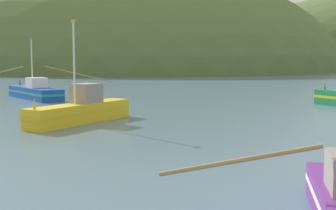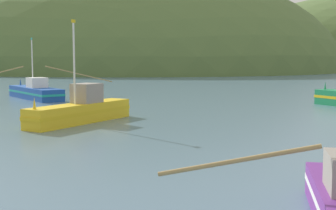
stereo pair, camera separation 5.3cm
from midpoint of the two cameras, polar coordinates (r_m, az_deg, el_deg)
hill_far_left at (r=160.46m, az=-6.60°, el=4.24°), size 146.58×117.27×66.86m
fishing_boat_yellow at (r=31.48m, az=-10.35°, el=-0.61°), size 4.08×8.91×6.65m
fishing_boat_blue at (r=50.65m, az=-15.67°, el=1.55°), size 11.83×13.67×6.27m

